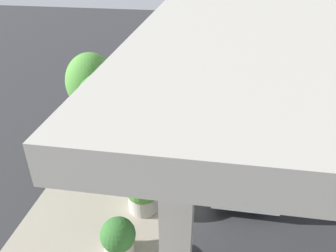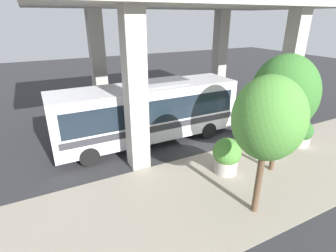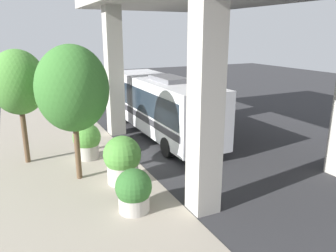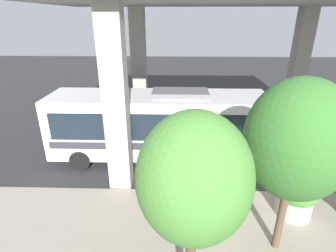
{
  "view_description": "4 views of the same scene",
  "coord_description": "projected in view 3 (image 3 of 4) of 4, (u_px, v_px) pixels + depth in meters",
  "views": [
    {
      "loc": [
        1.32,
        -11.66,
        9.95
      ],
      "look_at": [
        -0.74,
        1.05,
        2.45
      ],
      "focal_mm": 35.0,
      "sensor_mm": 36.0,
      "label": 1
    },
    {
      "loc": [
        -10.39,
        8.91,
        6.92
      ],
      "look_at": [
        1.73,
        2.73,
        1.23
      ],
      "focal_mm": 28.0,
      "sensor_mm": 36.0,
      "label": 2
    },
    {
      "loc": [
        -5.0,
        -13.68,
        5.92
      ],
      "look_at": [
        1.71,
        0.27,
        1.51
      ],
      "focal_mm": 35.0,
      "sensor_mm": 36.0,
      "label": 3
    },
    {
      "loc": [
        -9.26,
        2.69,
        6.89
      ],
      "look_at": [
        1.21,
        2.98,
        2.47
      ],
      "focal_mm": 28.0,
      "sensor_mm": 36.0,
      "label": 4
    }
  ],
  "objects": [
    {
      "name": "planter_front",
      "position": [
        87.0,
        141.0,
        15.81
      ],
      "size": [
        1.34,
        1.34,
        1.76
      ],
      "color": "#ADA89E",
      "rests_on": "ground"
    },
    {
      "name": "street_tree_far",
      "position": [
        18.0,
        83.0,
        14.54
      ],
      "size": [
        2.42,
        2.42,
        5.27
      ],
      "color": "brown",
      "rests_on": "ground"
    },
    {
      "name": "planter_back",
      "position": [
        123.0,
        160.0,
        13.21
      ],
      "size": [
        1.54,
        1.54,
        1.98
      ],
      "color": "#ADA89E",
      "rests_on": "ground"
    },
    {
      "name": "planter_middle",
      "position": [
        134.0,
        191.0,
        11.1
      ],
      "size": [
        1.25,
        1.25,
        1.54
      ],
      "color": "#ADA89E",
      "rests_on": "ground"
    },
    {
      "name": "ground_plane",
      "position": [
        138.0,
        162.0,
        15.56
      ],
      "size": [
        80.0,
        80.0,
        0.0
      ],
      "primitive_type": "plane",
      "color": "#2D2D30",
      "rests_on": "ground"
    },
    {
      "name": "fire_hydrant",
      "position": [
        125.0,
        158.0,
        14.82
      ],
      "size": [
        0.45,
        0.22,
        0.93
      ],
      "color": "red",
      "rests_on": "ground"
    },
    {
      "name": "street_tree_near",
      "position": [
        73.0,
        89.0,
        12.8
      ],
      "size": [
        2.85,
        2.85,
        5.54
      ],
      "color": "brown",
      "rests_on": "ground"
    },
    {
      "name": "overpass",
      "position": [
        214.0,
        10.0,
        15.32
      ],
      "size": [
        9.4,
        18.02,
        8.02
      ],
      "color": "#ADA89E",
      "rests_on": "ground"
    },
    {
      "name": "sidewalk_strip",
      "position": [
        74.0,
        173.0,
        14.3
      ],
      "size": [
        6.0,
        40.0,
        0.02
      ],
      "color": "gray",
      "rests_on": "ground"
    },
    {
      "name": "bus",
      "position": [
        161.0,
        103.0,
        19.22
      ],
      "size": [
        2.81,
        10.59,
        3.63
      ],
      "color": "silver",
      "rests_on": "ground"
    }
  ]
}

